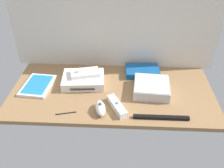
% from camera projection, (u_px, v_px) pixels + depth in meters
% --- Properties ---
extents(ground_plane, '(1.00, 0.48, 0.02)m').
position_uv_depth(ground_plane, '(112.00, 92.00, 1.23)').
color(ground_plane, '#936D47').
rests_on(ground_plane, ground).
extents(back_wall, '(1.10, 0.01, 0.64)m').
position_uv_depth(back_wall, '(114.00, 11.00, 1.24)').
color(back_wall, silver).
rests_on(back_wall, ground).
extents(game_console, '(0.22, 0.18, 0.04)m').
position_uv_depth(game_console, '(83.00, 80.00, 1.26)').
color(game_console, white).
rests_on(game_console, ground_plane).
extents(mini_computer, '(0.18, 0.18, 0.05)m').
position_uv_depth(mini_computer, '(151.00, 88.00, 1.20)').
color(mini_computer, silver).
rests_on(mini_computer, ground_plane).
extents(game_case, '(0.15, 0.20, 0.02)m').
position_uv_depth(game_case, '(38.00, 85.00, 1.25)').
color(game_case, white).
rests_on(game_case, ground_plane).
extents(network_router, '(0.19, 0.13, 0.03)m').
position_uv_depth(network_router, '(142.00, 71.00, 1.34)').
color(network_router, '#145193').
rests_on(network_router, ground_plane).
extents(remote_wand, '(0.10, 0.15, 0.03)m').
position_uv_depth(remote_wand, '(117.00, 106.00, 1.10)').
color(remote_wand, white).
rests_on(remote_wand, ground_plane).
extents(remote_nunchuk, '(0.06, 0.11, 0.05)m').
position_uv_depth(remote_nunchuk, '(100.00, 108.00, 1.08)').
color(remote_nunchuk, white).
rests_on(remote_nunchuk, ground_plane).
extents(remote_classic_pad, '(0.16, 0.11, 0.02)m').
position_uv_depth(remote_classic_pad, '(85.00, 73.00, 1.25)').
color(remote_classic_pad, white).
rests_on(remote_classic_pad, game_console).
extents(sensor_bar, '(0.24, 0.02, 0.01)m').
position_uv_depth(sensor_bar, '(161.00, 117.00, 1.05)').
color(sensor_bar, black).
rests_on(sensor_bar, ground_plane).
extents(stylus_pen, '(0.09, 0.03, 0.01)m').
position_uv_depth(stylus_pen, '(66.00, 113.00, 1.08)').
color(stylus_pen, black).
rests_on(stylus_pen, ground_plane).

